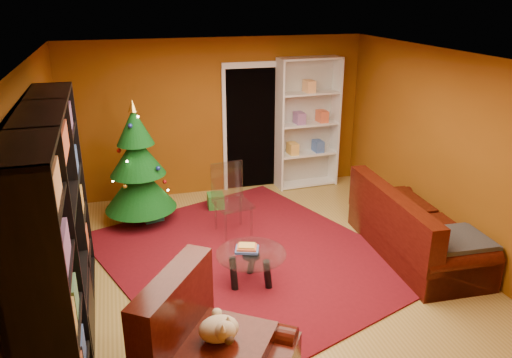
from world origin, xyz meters
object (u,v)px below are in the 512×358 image
object	(u,v)px
white_bookshelf	(308,124)
gift_box_red	(157,200)
media_unit	(55,234)
acrylic_chair	(233,204)
rug	(248,257)
christmas_tree	(138,165)
coffee_table	(251,268)
sofa	(417,222)
armchair	(223,357)
gift_box_teal	(152,212)
dog	(219,329)
gift_box_green	(216,201)

from	to	relation	value
white_bookshelf	gift_box_red	bearing A→B (deg)	-177.11
media_unit	acrylic_chair	distance (m)	2.85
rug	white_bookshelf	xyz separation A→B (m)	(1.68, 2.28, 1.12)
christmas_tree	coffee_table	bearing A→B (deg)	-61.80
sofa	acrylic_chair	bearing A→B (deg)	63.84
sofa	armchair	bearing A→B (deg)	124.07
rug	acrylic_chair	distance (m)	0.85
gift_box_red	acrylic_chair	world-z (taller)	acrylic_chair
acrylic_chair	coffee_table	bearing A→B (deg)	-103.49
gift_box_teal	acrylic_chair	bearing A→B (deg)	-35.18
armchair	gift_box_teal	bearing A→B (deg)	39.18
christmas_tree	acrylic_chair	distance (m)	1.53
christmas_tree	gift_box_red	world-z (taller)	christmas_tree
dog	white_bookshelf	bearing A→B (deg)	5.63
christmas_tree	armchair	size ratio (longest dim) A/B	1.59
rug	dog	distance (m)	2.49
armchair	sofa	size ratio (longest dim) A/B	0.55
dog	sofa	bearing A→B (deg)	-24.96
media_unit	armchair	world-z (taller)	media_unit
media_unit	sofa	distance (m)	4.39
armchair	dog	world-z (taller)	armchair
christmas_tree	acrylic_chair	world-z (taller)	christmas_tree
rug	white_bookshelf	distance (m)	3.04
white_bookshelf	acrylic_chair	distance (m)	2.41
rug	white_bookshelf	bearing A→B (deg)	53.67
gift_box_red	acrylic_chair	size ratio (longest dim) A/B	0.23
gift_box_green	white_bookshelf	size ratio (longest dim) A/B	0.11
armchair	media_unit	bearing A→B (deg)	81.42
gift_box_teal	coffee_table	world-z (taller)	coffee_table
media_unit	coffee_table	size ratio (longest dim) A/B	3.65
dog	coffee_table	distance (m)	1.82
white_bookshelf	armchair	distance (m)	5.27
armchair	sofa	bearing A→B (deg)	-23.87
sofa	dog	bearing A→B (deg)	122.98
acrylic_chair	white_bookshelf	bearing A→B (deg)	33.29
sofa	acrylic_chair	size ratio (longest dim) A/B	2.32
rug	white_bookshelf	world-z (taller)	white_bookshelf
gift_box_teal	media_unit	bearing A→B (deg)	-111.72
white_bookshelf	acrylic_chair	size ratio (longest dim) A/B	2.49
gift_box_green	coffee_table	size ratio (longest dim) A/B	0.30
dog	gift_box_green	bearing A→B (deg)	24.01
gift_box_teal	gift_box_green	xyz separation A→B (m)	(1.02, 0.18, -0.01)
media_unit	gift_box_red	bearing A→B (deg)	68.72
armchair	sofa	distance (m)	3.50
rug	gift_box_teal	xyz separation A→B (m)	(-1.12, 1.49, 0.13)
gift_box_red	coffee_table	xyz separation A→B (m)	(0.88, -2.64, 0.11)
gift_box_green	coffee_table	distance (m)	2.29
christmas_tree	gift_box_green	size ratio (longest dim) A/B	7.46
gift_box_green	christmas_tree	bearing A→B (deg)	-171.62
armchair	coffee_table	size ratio (longest dim) A/B	1.43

